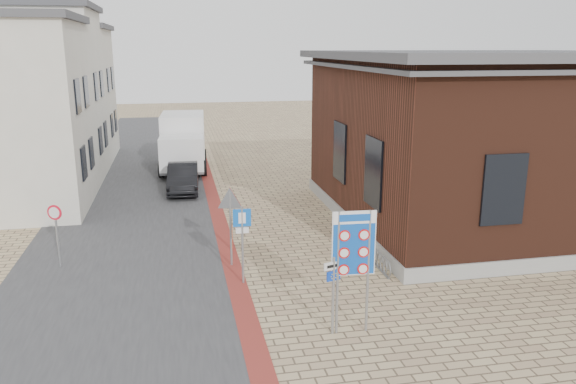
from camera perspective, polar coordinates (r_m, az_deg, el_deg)
name	(u,v)px	position (r m, az deg, el deg)	size (l,w,h in m)	color
ground	(317,307)	(15.82, 2.97, -11.59)	(120.00, 120.00, 0.00)	tan
road_strip	(140,187)	(29.63, -14.78, 0.47)	(7.00, 60.00, 0.02)	#38383A
curb_strip	(216,210)	(24.79, -7.28, -1.86)	(0.60, 40.00, 0.02)	maroon
brick_building	(489,134)	(24.51, 19.72, 5.53)	(13.00, 13.00, 6.80)	gray
townhouse_mid	(29,94)	(32.68, -24.80, 9.02)	(7.40, 6.40, 9.10)	beige
townhouse_far	(53,93)	(38.56, -22.77, 9.27)	(7.40, 6.40, 8.30)	beige
bike_rack	(380,262)	(18.39, 9.35, -7.03)	(0.08, 1.80, 0.60)	slate
sedan	(183,178)	(28.23, -10.61, 1.44)	(1.45, 4.17, 1.37)	black
box_truck	(183,142)	(33.18, -10.62, 5.04)	(2.85, 6.17, 3.16)	slate
border_sign	(354,246)	(13.73, 6.69, -5.44)	(1.08, 0.11, 3.17)	gray
essen_sign	(333,285)	(13.95, 4.62, -9.35)	(0.54, 0.19, 2.04)	gray
parking_sign	(242,232)	(16.71, -4.67, -4.07)	(0.53, 0.07, 2.42)	gray
yield_sign	(230,207)	(18.02, -5.90, -1.56)	(0.91, 0.26, 2.60)	gray
speed_sign	(56,226)	(19.47, -22.48, -3.25)	(0.47, 0.21, 2.10)	gray
bollard	(231,237)	(19.92, -5.78, -4.60)	(0.08, 0.08, 0.92)	#F0330C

